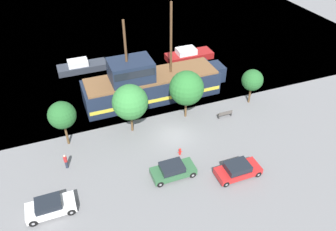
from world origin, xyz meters
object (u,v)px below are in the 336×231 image
(parked_car_curb_front, at_px, (238,170))
(bench_promenade_east, at_px, (225,114))
(fire_hydrant, at_px, (180,151))
(moored_boat_dockside, at_px, (189,55))
(pirate_ship, at_px, (150,84))
(parked_car_curb_mid, at_px, (173,170))
(parked_car_curb_rear, at_px, (50,207))
(pedestrian_walking_near, at_px, (66,161))
(moored_boat_outer, at_px, (81,66))

(parked_car_curb_front, height_order, bench_promenade_east, parked_car_curb_front)
(parked_car_curb_front, distance_m, fire_hydrant, 5.93)
(moored_boat_dockside, xyz_separation_m, parked_car_curb_front, (-5.21, -23.11, 0.03))
(pirate_ship, relative_size, moored_boat_dockside, 2.55)
(parked_car_curb_mid, bearing_deg, bench_promenade_east, 35.21)
(fire_hydrant, distance_m, bench_promenade_east, 8.17)
(parked_car_curb_rear, xyz_separation_m, fire_hydrant, (12.59, 2.61, -0.31))
(fire_hydrant, xyz_separation_m, pedestrian_walking_near, (-10.77, 2.18, 0.40))
(pirate_ship, relative_size, moored_boat_outer, 2.63)
(pirate_ship, xyz_separation_m, parked_car_curb_mid, (-2.17, -13.16, -1.33))
(moored_boat_dockside, height_order, pedestrian_walking_near, moored_boat_dockside)
(moored_boat_dockside, bearing_deg, parked_car_curb_front, -102.72)
(parked_car_curb_front, height_order, parked_car_curb_mid, parked_car_curb_front)
(parked_car_curb_mid, bearing_deg, fire_hydrant, 54.51)
(moored_boat_outer, xyz_separation_m, pedestrian_walking_near, (-4.35, -18.64, 0.19))
(parked_car_curb_front, distance_m, bench_promenade_east, 8.98)
(moored_boat_outer, bearing_deg, moored_boat_dockside, -7.95)
(moored_boat_dockside, bearing_deg, moored_boat_outer, 172.05)
(moored_boat_dockside, bearing_deg, bench_promenade_east, -97.45)
(parked_car_curb_rear, bearing_deg, fire_hydrant, 11.72)
(moored_boat_dockside, height_order, bench_promenade_east, moored_boat_dockside)
(parked_car_curb_rear, height_order, pedestrian_walking_near, pedestrian_walking_near)
(moored_boat_outer, height_order, parked_car_curb_rear, moored_boat_outer)
(bench_promenade_east, bearing_deg, parked_car_curb_mid, -144.79)
(parked_car_curb_front, bearing_deg, moored_boat_outer, 112.20)
(pedestrian_walking_near, bearing_deg, fire_hydrant, -11.44)
(parked_car_curb_mid, xyz_separation_m, bench_promenade_east, (8.89, 6.27, -0.26))
(parked_car_curb_rear, height_order, fire_hydrant, parked_car_curb_rear)
(pirate_ship, bearing_deg, moored_boat_outer, 124.45)
(pirate_ship, xyz_separation_m, fire_hydrant, (-0.47, -10.78, -1.61))
(bench_promenade_east, height_order, pedestrian_walking_near, pedestrian_walking_near)
(moored_boat_dockside, distance_m, bench_promenade_east, 14.89)
(moored_boat_outer, distance_m, parked_car_curb_mid, 23.68)
(parked_car_curb_mid, xyz_separation_m, fire_hydrant, (1.70, 2.39, -0.28))
(pirate_ship, relative_size, fire_hydrant, 23.30)
(fire_hydrant, bearing_deg, bench_promenade_east, 28.41)
(fire_hydrant, bearing_deg, parked_car_curb_rear, -168.28)
(moored_boat_dockside, relative_size, fire_hydrant, 9.16)
(pirate_ship, distance_m, parked_car_curb_rear, 18.75)
(parked_car_curb_front, bearing_deg, bench_promenade_east, 68.52)
(pirate_ship, height_order, parked_car_curb_front, pirate_ship)
(moored_boat_outer, distance_m, parked_car_curb_rear, 24.23)
(bench_promenade_east, bearing_deg, moored_boat_outer, 128.78)
(pirate_ship, height_order, moored_boat_dockside, pirate_ship)
(parked_car_curb_mid, relative_size, fire_hydrant, 5.33)
(moored_boat_outer, height_order, parked_car_curb_mid, moored_boat_outer)
(parked_car_curb_front, distance_m, parked_car_curb_rear, 16.60)
(parked_car_curb_front, relative_size, pedestrian_walking_near, 2.61)
(pirate_ship, bearing_deg, parked_car_curb_rear, -134.30)
(moored_boat_dockside, relative_size, bench_promenade_east, 4.10)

